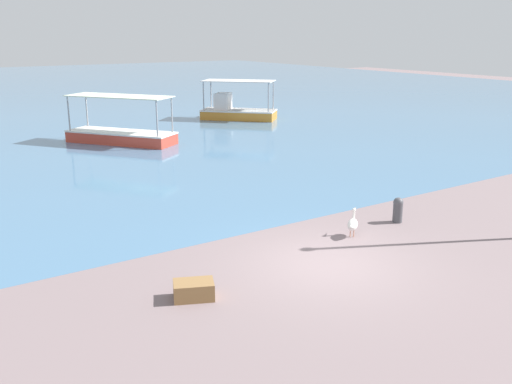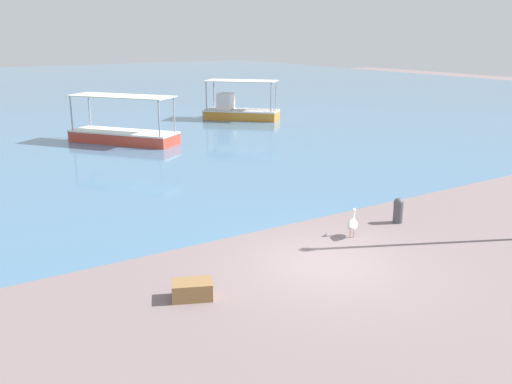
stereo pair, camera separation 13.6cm
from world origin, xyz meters
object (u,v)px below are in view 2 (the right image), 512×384
at_px(cargo_crate, 192,290).
at_px(fishing_boat_far_left, 239,110).
at_px(pelican, 352,224).
at_px(mooring_bollard, 398,209).
at_px(fishing_boat_far_right, 124,133).

bearing_deg(cargo_crate, fishing_boat_far_left, 56.14).
bearing_deg(pelican, mooring_bollard, 5.00).
height_order(fishing_boat_far_left, fishing_boat_far_right, fishing_boat_far_left).
distance_m(fishing_boat_far_right, pelican, 17.24).
height_order(fishing_boat_far_right, mooring_bollard, fishing_boat_far_right).
bearing_deg(pelican, fishing_boat_far_right, 90.82).
height_order(fishing_boat_far_left, cargo_crate, fishing_boat_far_left).
xyz_separation_m(pelican, mooring_bollard, (2.02, 0.18, 0.04)).
height_order(fishing_boat_far_left, pelican, fishing_boat_far_left).
bearing_deg(mooring_bollard, fishing_boat_far_right, 97.58).
distance_m(pelican, mooring_bollard, 2.03).
xyz_separation_m(pelican, cargo_crate, (-5.57, -0.97, -0.18)).
relative_size(fishing_boat_far_right, pelican, 7.19).
relative_size(fishing_boat_far_left, pelican, 6.11).
bearing_deg(fishing_boat_far_right, cargo_crate, -106.30).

